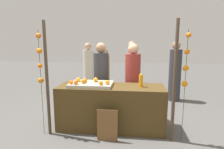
{
  "coord_description": "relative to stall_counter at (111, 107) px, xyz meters",
  "views": [
    {
      "loc": [
        0.44,
        -3.59,
        1.7
      ],
      "look_at": [
        0.0,
        0.15,
        1.06
      ],
      "focal_mm": 30.54,
      "sensor_mm": 36.0,
      "label": 1
    }
  ],
  "objects": [
    {
      "name": "chalkboard_sign",
      "position": [
        -0.0,
        -0.53,
        -0.15
      ],
      "size": [
        0.36,
        0.03,
        0.58
      ],
      "color": "brown",
      "rests_on": "ground_plane"
    },
    {
      "name": "orange_tray",
      "position": [
        -0.39,
        -0.03,
        0.46
      ],
      "size": [
        0.82,
        0.57,
        0.06
      ],
      "primitive_type": "cube",
      "color": "#B2AD99",
      "rests_on": "stall_counter"
    },
    {
      "name": "juice_bottle",
      "position": [
        0.57,
        0.0,
        0.55
      ],
      "size": [
        0.08,
        0.08,
        0.25
      ],
      "color": "orange",
      "rests_on": "stall_counter"
    },
    {
      "name": "canopy_post_right",
      "position": [
        1.11,
        -0.4,
        0.61
      ],
      "size": [
        0.06,
        0.06,
        2.07
      ],
      "primitive_type": "cylinder",
      "color": "#473828",
      "rests_on": "ground_plane"
    },
    {
      "name": "orange_0",
      "position": [
        -0.73,
        -0.19,
        0.53
      ],
      "size": [
        0.07,
        0.07,
        0.07
      ],
      "primitive_type": "sphere",
      "color": "orange",
      "rests_on": "orange_tray"
    },
    {
      "name": "orange_5",
      "position": [
        -0.63,
        -0.23,
        0.53
      ],
      "size": [
        0.09,
        0.09,
        0.09
      ],
      "primitive_type": "sphere",
      "color": "orange",
      "rests_on": "orange_tray"
    },
    {
      "name": "crowd_person_0",
      "position": [
        -1.08,
        2.54,
        0.35
      ],
      "size": [
        0.34,
        0.34,
        1.67
      ],
      "color": "beige",
      "rests_on": "ground_plane"
    },
    {
      "name": "garland_strand_left",
      "position": [
        -1.22,
        -0.41,
        0.96
      ],
      "size": [
        0.1,
        0.11,
        1.91
      ],
      "color": "#2D4C23",
      "rests_on": "ground_plane"
    },
    {
      "name": "vendor_left",
      "position": [
        -0.3,
        0.58,
        0.36
      ],
      "size": [
        0.34,
        0.34,
        1.69
      ],
      "color": "#333338",
      "rests_on": "ground_plane"
    },
    {
      "name": "orange_1",
      "position": [
        -0.51,
        0.0,
        0.53
      ],
      "size": [
        0.08,
        0.08,
        0.08
      ],
      "primitive_type": "sphere",
      "color": "orange",
      "rests_on": "orange_tray"
    },
    {
      "name": "garland_strand_right",
      "position": [
        1.28,
        -0.4,
        0.91
      ],
      "size": [
        0.1,
        0.1,
        1.91
      ],
      "color": "#2D4C23",
      "rests_on": "ground_plane"
    },
    {
      "name": "orange_6",
      "position": [
        -0.32,
        0.07,
        0.53
      ],
      "size": [
        0.09,
        0.09,
        0.09
      ],
      "primitive_type": "sphere",
      "color": "orange",
      "rests_on": "orange_tray"
    },
    {
      "name": "orange_3",
      "position": [
        -0.05,
        -0.14,
        0.53
      ],
      "size": [
        0.08,
        0.08,
        0.08
      ],
      "primitive_type": "sphere",
      "color": "orange",
      "rests_on": "orange_tray"
    },
    {
      "name": "orange_7",
      "position": [
        -0.69,
        0.11,
        0.53
      ],
      "size": [
        0.07,
        0.07,
        0.07
      ],
      "primitive_type": "sphere",
      "color": "orange",
      "rests_on": "orange_tray"
    },
    {
      "name": "canopy_post_left",
      "position": [
        -1.11,
        -0.4,
        0.61
      ],
      "size": [
        0.06,
        0.06,
        2.07
      ],
      "primitive_type": "cylinder",
      "color": "#473828",
      "rests_on": "ground_plane"
    },
    {
      "name": "vendor_right",
      "position": [
        0.41,
        0.56,
        0.35
      ],
      "size": [
        0.33,
        0.33,
        1.67
      ],
      "color": "maroon",
      "rests_on": "ground_plane"
    },
    {
      "name": "ground_plane",
      "position": [
        0.0,
        0.0,
        -0.43
      ],
      "size": [
        24.0,
        24.0,
        0.0
      ],
      "primitive_type": "plane",
      "color": "#565451"
    },
    {
      "name": "crowd_person_2",
      "position": [
        0.36,
        2.24,
        0.37
      ],
      "size": [
        0.34,
        0.34,
        1.72
      ],
      "color": "#99999E",
      "rests_on": "ground_plane"
    },
    {
      "name": "stall_counter",
      "position": [
        0.0,
        0.0,
        0.0
      ],
      "size": [
        2.06,
        0.72,
        0.86
      ],
      "primitive_type": "cube",
      "color": "#4C3819",
      "rests_on": "ground_plane"
    },
    {
      "name": "orange_2",
      "position": [
        -0.53,
        -0.1,
        0.53
      ],
      "size": [
        0.08,
        0.08,
        0.08
      ],
      "primitive_type": "sphere",
      "color": "orange",
      "rests_on": "orange_tray"
    },
    {
      "name": "crowd_person_1",
      "position": [
        -0.44,
        1.98,
        0.28
      ],
      "size": [
        0.3,
        0.3,
        1.51
      ],
      "color": "tan",
      "rests_on": "ground_plane"
    },
    {
      "name": "orange_4",
      "position": [
        -0.67,
        0.05,
        0.53
      ],
      "size": [
        0.07,
        0.07,
        0.07
      ],
      "primitive_type": "sphere",
      "color": "orange",
      "rests_on": "orange_tray"
    },
    {
      "name": "orange_8",
      "position": [
        -0.16,
        -0.21,
        0.53
      ],
      "size": [
        0.08,
        0.08,
        0.08
      ],
      "primitive_type": "sphere",
      "color": "orange",
      "rests_on": "orange_tray"
    },
    {
      "name": "crowd_person_3",
      "position": [
        1.61,
        2.02,
        0.37
      ],
      "size": [
        0.34,
        0.34,
        1.72
      ],
      "color": "#333338",
      "rests_on": "ground_plane"
    }
  ]
}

